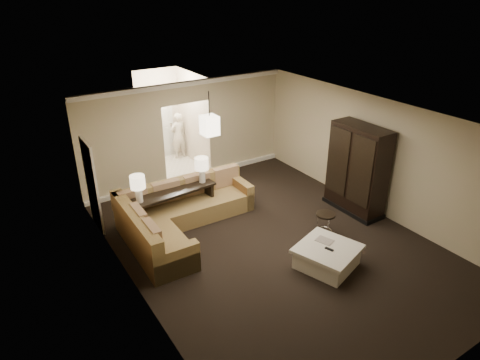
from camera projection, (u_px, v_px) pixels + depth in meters
ground at (273, 244)px, 9.29m from camera, size 8.00×8.00×0.00m
wall_back at (187, 132)px, 11.72m from camera, size 6.00×0.04×2.80m
wall_front at (458, 299)px, 5.65m from camera, size 6.00×0.04×2.80m
wall_left at (133, 229)px, 7.22m from camera, size 0.04×8.00×2.80m
wall_right at (376, 156)px, 10.15m from camera, size 0.04×8.00×2.80m
ceiling at (278, 120)px, 8.08m from camera, size 6.00×8.00×0.02m
crown_molding at (185, 84)px, 11.11m from camera, size 6.00×0.10×0.12m
baseboard at (190, 177)px, 12.26m from camera, size 6.00×0.10×0.12m
side_door at (92, 186)px, 9.51m from camera, size 0.05×0.90×2.10m
foyer at (167, 123)px, 12.78m from camera, size 1.44×2.02×2.80m
sectional_sofa at (178, 215)px, 9.64m from camera, size 3.24×2.58×0.96m
coffee_table at (327, 256)px, 8.49m from camera, size 1.39×1.39×0.46m
console_table at (173, 204)px, 9.91m from camera, size 2.14×0.66×0.81m
armoire at (357, 171)px, 10.23m from camera, size 0.65×1.51×2.17m
drink_table at (325, 220)px, 9.47m from camera, size 0.43×0.43×0.54m
table_lamp_left at (138, 185)px, 9.14m from camera, size 0.33×0.33×0.62m
table_lamp_right at (202, 166)px, 10.04m from camera, size 0.33×0.33×0.62m
pendant_light at (210, 125)px, 10.50m from camera, size 0.38×0.38×1.09m
person at (178, 133)px, 13.41m from camera, size 0.62×0.45×1.63m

